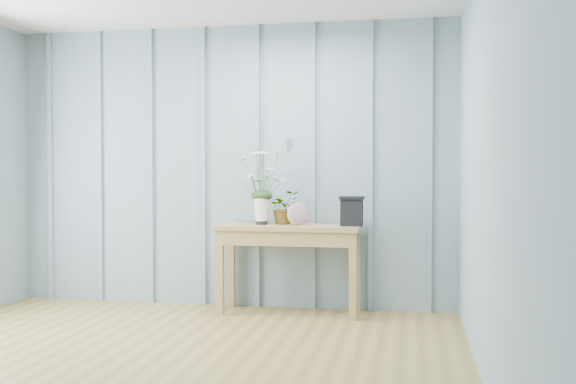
% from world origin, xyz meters
% --- Properties ---
extents(ground, '(4.50, 4.50, 0.00)m').
position_xyz_m(ground, '(0.00, 0.00, 0.00)').
color(ground, olive).
rests_on(ground, ground).
extents(room_shell, '(4.00, 4.50, 2.50)m').
position_xyz_m(room_shell, '(0.00, 0.92, 1.99)').
color(room_shell, '#7E95A2').
rests_on(room_shell, ground).
extents(sideboard, '(1.20, 0.45, 0.75)m').
position_xyz_m(sideboard, '(0.58, 1.99, 0.64)').
color(sideboard, olive).
rests_on(sideboard, ground).
extents(daisy_vase, '(0.45, 0.34, 0.64)m').
position_xyz_m(daisy_vase, '(0.34, 1.99, 1.15)').
color(daisy_vase, black).
rests_on(daisy_vase, sideboard).
extents(spider_plant, '(0.34, 0.34, 0.29)m').
position_xyz_m(spider_plant, '(0.52, 2.09, 0.89)').
color(spider_plant, '#1D3513').
rests_on(spider_plant, sideboard).
extents(felt_disc_vessel, '(0.19, 0.15, 0.19)m').
position_xyz_m(felt_disc_vessel, '(0.66, 1.97, 0.85)').
color(felt_disc_vessel, '#915074').
rests_on(felt_disc_vessel, sideboard).
extents(carved_box, '(0.20, 0.16, 0.25)m').
position_xyz_m(carved_box, '(1.11, 1.99, 0.88)').
color(carved_box, black).
rests_on(carved_box, sideboard).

